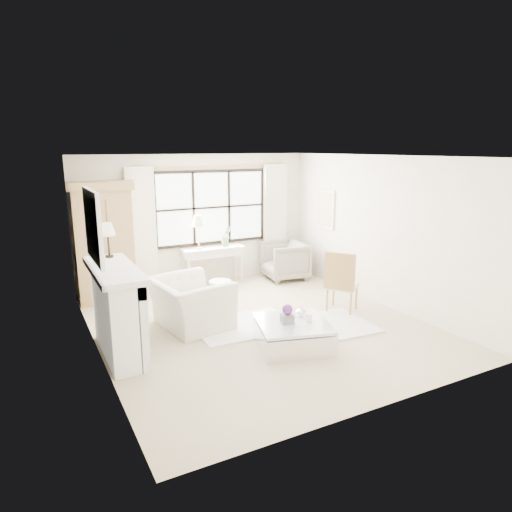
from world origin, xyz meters
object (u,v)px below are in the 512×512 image
object	(u,v)px
armoire	(106,242)
coffee_table	(293,335)
console_table	(213,266)
club_armchair	(190,303)

from	to	relation	value
armoire	coffee_table	distance (m)	4.01
armoire	console_table	distance (m)	2.27
console_table	coffee_table	distance (m)	3.44
console_table	club_armchair	distance (m)	2.37
armoire	club_armchair	xyz separation A→B (m)	(0.91, -1.95, -0.74)
club_armchair	console_table	bearing A→B (deg)	-39.88
armoire	club_armchair	world-z (taller)	armoire
club_armchair	coffee_table	bearing A→B (deg)	-151.74
armoire	club_armchair	distance (m)	2.28
armoire	coffee_table	xyz separation A→B (m)	(1.97, -3.36, -0.96)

